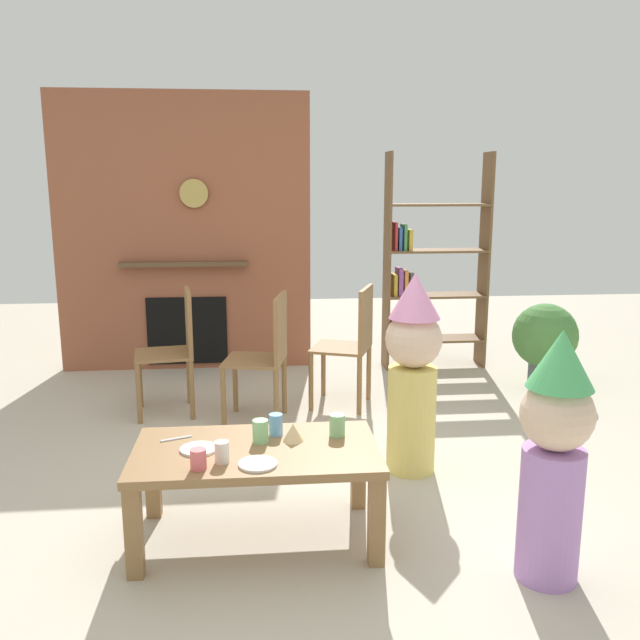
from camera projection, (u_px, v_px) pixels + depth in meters
The scene contains 19 objects.
ground_plane at pixel (299, 490), 3.64m from camera, with size 12.00×12.00×0.00m, color #BCB29E.
brick_fireplace_feature at pixel (185, 235), 5.85m from camera, with size 2.20×0.28×2.40m.
bookshelf at pixel (427, 271), 5.92m from camera, with size 0.90×0.28×1.90m.
coffee_table at pixel (256, 462), 3.07m from camera, with size 1.12×0.62×0.45m.
paper_cup_near_left at pixel (276, 425), 3.21m from camera, with size 0.07×0.07×0.10m, color #669EE0.
paper_cup_near_right at pixel (260, 431), 3.12m from camera, with size 0.07×0.07×0.11m, color #8CD18C.
paper_cup_center at pixel (198, 459), 2.83m from camera, with size 0.07×0.07×0.09m, color #E5666B.
paper_cup_far_left at pixel (222, 452), 2.89m from camera, with size 0.06×0.06×0.10m, color silver.
paper_cup_far_right at pixel (337, 425), 3.20m from camera, with size 0.07×0.07×0.11m, color #8CD18C.
paper_plate_front at pixel (258, 464), 2.87m from camera, with size 0.17×0.17×0.01m, color white.
paper_plate_rear at pixel (199, 449), 3.03m from camera, with size 0.17×0.17×0.01m, color white.
birthday_cake_slice at pixel (293, 432), 3.13m from camera, with size 0.10×0.10×0.09m, color #EAC68C.
table_fork at pixel (176, 439), 3.16m from camera, with size 0.15×0.02×0.01m, color silver.
child_with_cone_hat at pixel (554, 451), 2.73m from camera, with size 0.30×0.30×1.08m.
child_in_pink at pixel (413, 368), 3.78m from camera, with size 0.32×0.32×1.16m.
dining_chair_left at pixel (176, 344), 4.77m from camera, with size 0.46×0.46×0.90m.
dining_chair_middle at pixel (267, 351), 4.58m from camera, with size 0.47×0.47×0.90m.
dining_chair_right at pixel (353, 339), 4.91m from camera, with size 0.51×0.51×0.90m.
potted_plant_tall at pixel (545, 339), 5.34m from camera, with size 0.51×0.51×0.70m.
Camera 1 is at (-0.20, -3.37, 1.65)m, focal length 37.51 mm.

